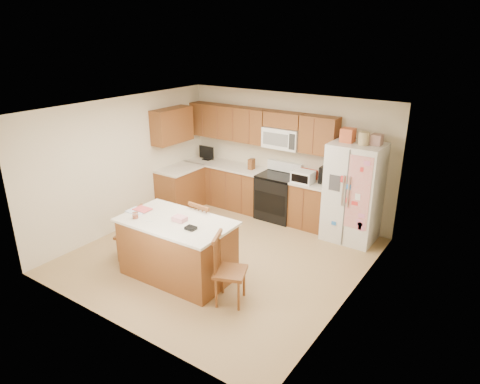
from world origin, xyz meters
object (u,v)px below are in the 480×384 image
Objects in this scene: windsor_chair_left at (131,235)px; windsor_chair_right at (228,271)px; refrigerator at (354,191)px; windsor_chair_back at (206,233)px; island at (177,248)px; stove at (278,196)px.

windsor_chair_right is (2.04, -0.08, 0.04)m from windsor_chair_left.
refrigerator is 2.99m from windsor_chair_right.
windsor_chair_left is 0.90× the size of windsor_chair_back.
windsor_chair_back is at bearing -128.54° from refrigerator.
windsor_chair_left is at bearing 177.74° from windsor_chair_right.
windsor_chair_left is (-1.00, -0.03, -0.03)m from island.
stove reaches higher than windsor_chair_left.
windsor_chair_right is at bearing -37.19° from windsor_chair_back.
island is 1.71× the size of windsor_chair_right.
refrigerator is 2.74m from windsor_chair_back.
refrigerator is at bearing 51.46° from windsor_chair_back.
windsor_chair_left is (-1.17, -2.86, -0.03)m from stove.
windsor_chair_back is (0.05, 0.64, 0.02)m from island.
stove is 1.20× the size of windsor_chair_left.
windsor_chair_left is at bearing -112.21° from stove.
windsor_chair_back is at bearing 142.81° from windsor_chair_right.
windsor_chair_left is 2.05m from windsor_chair_right.
windsor_chair_right is (1.05, -0.12, 0.01)m from island.
island is (-1.74, -2.76, -0.44)m from refrigerator.
windsor_chair_right is (0.88, -2.94, 0.01)m from stove.
refrigerator is 2.16× the size of windsor_chair_left.
island reaches higher than windsor_chair_right.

